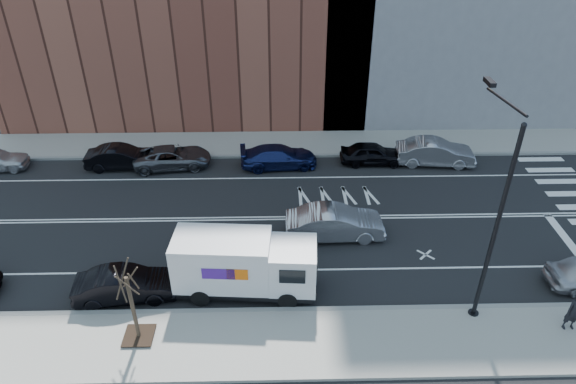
{
  "coord_description": "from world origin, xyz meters",
  "views": [
    {
      "loc": [
        -1.28,
        -22.94,
        16.28
      ],
      "look_at": [
        -0.76,
        0.46,
        1.4
      ],
      "focal_mm": 32.0,
      "sensor_mm": 36.0,
      "label": 1
    }
  ],
  "objects_px": {
    "driving_sedan": "(335,223)",
    "pedestrian": "(574,311)",
    "far_parked_b": "(121,157)",
    "fedex_van": "(244,264)"
  },
  "relations": [
    {
      "from": "fedex_van",
      "to": "far_parked_b",
      "type": "height_order",
      "value": "fedex_van"
    },
    {
      "from": "pedestrian",
      "to": "far_parked_b",
      "type": "bearing_deg",
      "value": 144.16
    },
    {
      "from": "fedex_van",
      "to": "far_parked_b",
      "type": "bearing_deg",
      "value": 130.05
    },
    {
      "from": "driving_sedan",
      "to": "pedestrian",
      "type": "xyz_separation_m",
      "value": [
        9.04,
        -6.62,
        0.26
      ]
    },
    {
      "from": "far_parked_b",
      "to": "pedestrian",
      "type": "height_order",
      "value": "pedestrian"
    },
    {
      "from": "driving_sedan",
      "to": "pedestrian",
      "type": "distance_m",
      "value": 11.21
    },
    {
      "from": "far_parked_b",
      "to": "driving_sedan",
      "type": "relative_size",
      "value": 0.87
    },
    {
      "from": "fedex_van",
      "to": "driving_sedan",
      "type": "relative_size",
      "value": 1.28
    },
    {
      "from": "driving_sedan",
      "to": "pedestrian",
      "type": "relative_size",
      "value": 2.68
    },
    {
      "from": "fedex_van",
      "to": "driving_sedan",
      "type": "height_order",
      "value": "fedex_van"
    }
  ]
}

